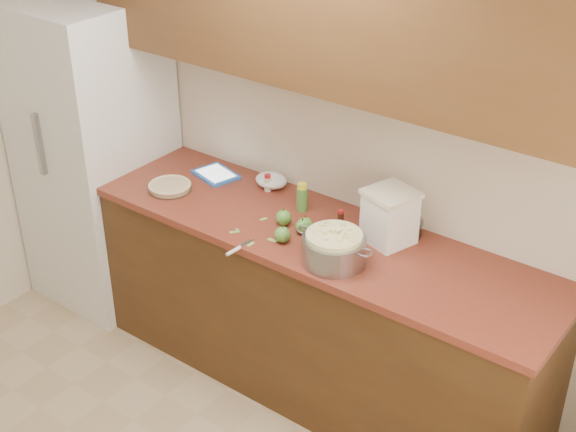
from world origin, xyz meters
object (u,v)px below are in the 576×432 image
Objects in this scene: pie at (170,187)px; colander at (334,248)px; tablet at (216,174)px; flour_canister at (390,216)px.

pie is 0.60× the size of colander.
flour_canister is at bearing 14.10° from tablet.
pie is at bearing 176.95° from colander.
flour_canister reaches higher than pie.
pie is 1.21m from flour_canister.
colander is 1.47× the size of flour_canister.
pie reaches higher than tablet.
colander is 1.44× the size of tablet.
colander is at bearing -3.05° from pie.
tablet is (0.08, 0.27, -0.01)m from pie.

